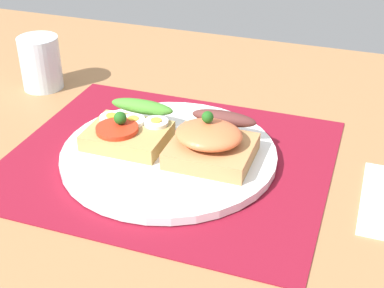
# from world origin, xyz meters

# --- Properties ---
(ground_plane) EXTENTS (1.20, 0.90, 0.03)m
(ground_plane) POSITION_xyz_m (0.00, 0.00, -0.02)
(ground_plane) COLOR #986B42
(placemat) EXTENTS (0.39, 0.33, 0.00)m
(placemat) POSITION_xyz_m (0.00, 0.00, 0.00)
(placemat) COLOR maroon
(placemat) RESTS_ON ground_plane
(plate) EXTENTS (0.26, 0.26, 0.01)m
(plate) POSITION_xyz_m (0.00, 0.00, 0.01)
(plate) COLOR white
(plate) RESTS_ON placemat
(sandwich_egg_tomato) EXTENTS (0.10, 0.09, 0.04)m
(sandwich_egg_tomato) POSITION_xyz_m (-0.06, 0.01, 0.03)
(sandwich_egg_tomato) COLOR #A48A4E
(sandwich_egg_tomato) RESTS_ON plate
(sandwich_salmon) EXTENTS (0.10, 0.10, 0.06)m
(sandwich_salmon) POSITION_xyz_m (0.05, 0.01, 0.03)
(sandwich_salmon) COLOR #B27F4D
(sandwich_salmon) RESTS_ON plate
(drinking_glass) EXTENTS (0.06, 0.06, 0.08)m
(drinking_glass) POSITION_xyz_m (-0.26, 0.13, 0.04)
(drinking_glass) COLOR silver
(drinking_glass) RESTS_ON ground_plane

